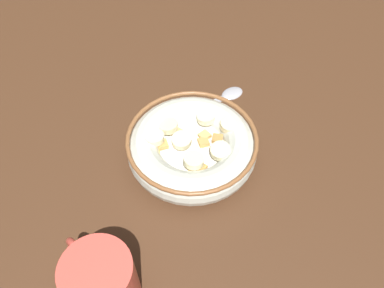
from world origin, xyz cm
name	(u,v)px	position (x,y,z in cm)	size (l,w,h in cm)	color
ground_plane	(192,161)	(0.00, 0.00, -1.00)	(137.22, 137.22, 2.00)	#472B19
cereal_bowl	(192,146)	(0.01, -0.01, 2.47)	(18.06, 18.06, 4.74)	beige
spoon	(219,99)	(5.37, -10.98, 0.32)	(3.91, 15.87, 0.80)	#A5A5AD
coffee_mug	(102,283)	(-7.92, 20.18, 4.42)	(10.18, 7.31, 8.85)	#D84C3F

